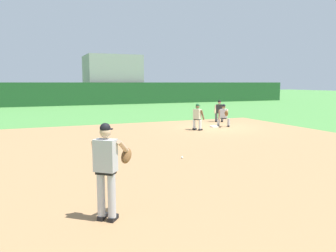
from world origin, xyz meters
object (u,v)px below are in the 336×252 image
Objects in this scene: umpire at (219,110)px; baserunner at (197,116)px; first_base_bag at (214,126)px; first_baseman at (224,114)px; pitcher at (107,166)px; baseball at (182,157)px.

baserunner is at bearing -137.75° from umpire.
first_base_bag is 0.92m from first_baseman.
pitcher is 1.27× the size of umpire.
umpire reaches higher than baseball.
umpire reaches higher than first_baseman.
baserunner is at bearing 57.93° from baseball.
baseball is at bearing -128.14° from first_base_bag.
pitcher reaches higher than first_baseman.
baseball is 0.05× the size of baserunner.
baseball is 6.88m from baserunner.
umpire is at bearing 52.29° from first_base_bag.
first_base_bag is at bearing 51.01° from pitcher.
baserunner and umpire have the same top height.
first_base_bag is 0.26× the size of baserunner.
baseball is 5.41m from pitcher.
first_base_bag is 1.80m from baserunner.
pitcher is 13.91m from first_baseman.
first_base_bag is 0.26× the size of umpire.
first_baseman is (5.71, 6.43, 0.69)m from baseball.
pitcher is 16.27m from umpire.
baseball is 0.04× the size of pitcher.
baserunner is at bearing -154.46° from first_base_bag.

